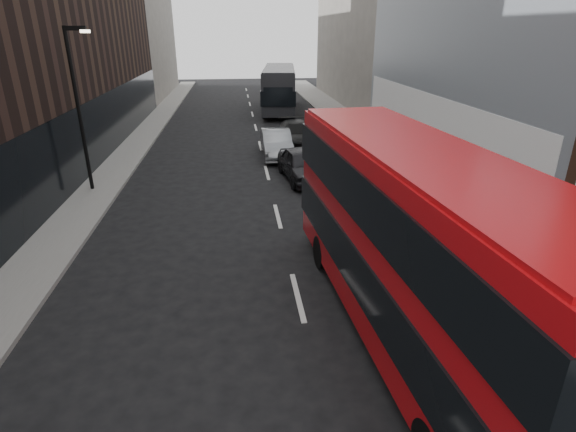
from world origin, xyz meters
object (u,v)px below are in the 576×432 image
object	(u,v)px
street_lamp	(79,100)
grey_bus	(279,88)
car_c	(296,134)
car_a	(302,165)
car_b	(276,143)
red_bus	(414,239)

from	to	relation	value
street_lamp	grey_bus	size ratio (longest dim) A/B	0.57
car_c	car_a	bearing A→B (deg)	-94.45
car_b	car_c	bearing A→B (deg)	59.17
street_lamp	car_c	xyz separation A→B (m)	(10.55, 7.84, -3.42)
grey_bus	car_c	distance (m)	13.71
street_lamp	car_a	xyz separation A→B (m)	(9.89, 0.68, -3.41)
street_lamp	grey_bus	xyz separation A→B (m)	(10.80, 21.48, -2.10)
red_bus	car_a	bearing A→B (deg)	89.30
red_bus	car_a	xyz separation A→B (m)	(-0.72, 12.60, -1.82)
grey_bus	red_bus	bearing A→B (deg)	-83.86
grey_bus	car_a	distance (m)	20.86
street_lamp	red_bus	bearing A→B (deg)	-48.32
red_bus	car_c	bearing A→B (deg)	86.21
street_lamp	car_b	xyz separation A→B (m)	(9.03, 5.28, -3.40)
red_bus	street_lamp	bearing A→B (deg)	127.69
street_lamp	car_a	bearing A→B (deg)	3.94
red_bus	car_c	size ratio (longest dim) A/B	2.24
grey_bus	car_b	bearing A→B (deg)	-89.77
grey_bus	car_b	distance (m)	16.35
red_bus	grey_bus	bearing A→B (deg)	85.69
red_bus	car_b	bearing A→B (deg)	91.26
car_b	car_a	bearing A→B (deg)	-79.73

